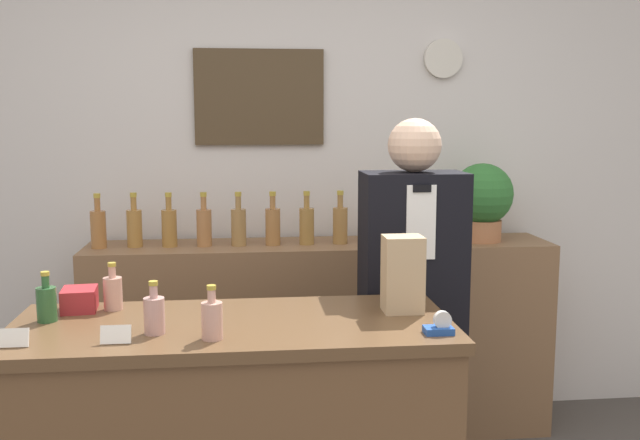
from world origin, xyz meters
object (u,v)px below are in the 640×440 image
Objects in this scene: shopkeeper at (411,319)px; tape_dispenser at (440,327)px; potted_plant at (482,199)px; paper_bag at (403,274)px.

tape_dispenser is at bearing -95.83° from shopkeeper.
potted_plant is at bearing 66.34° from tape_dispenser.
shopkeeper is 0.66m from tape_dispenser.
tape_dispenser is (-0.59, -1.35, -0.24)m from potted_plant.
potted_plant is (0.53, 0.72, 0.40)m from shopkeeper.
paper_bag is 0.29m from tape_dispenser.
shopkeeper is at bearing 71.52° from paper_bag.
potted_plant is at bearing 53.61° from shopkeeper.
paper_bag is at bearing -108.48° from shopkeeper.
potted_plant is 1.49× the size of paper_bag.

